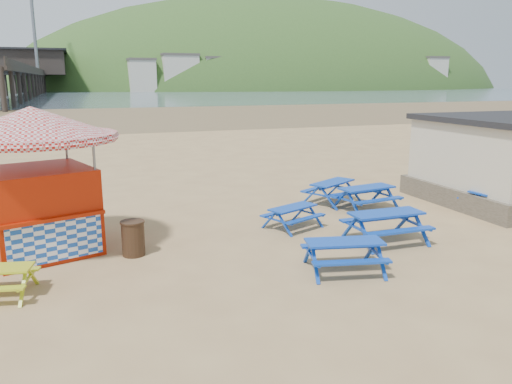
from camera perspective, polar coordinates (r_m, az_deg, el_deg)
name	(u,v)px	position (r m, az deg, el deg)	size (l,w,h in m)	color
ground	(279,236)	(14.57, 2.67, -5.01)	(400.00, 400.00, 0.00)	tan
wet_sand	(117,114)	(68.15, -15.56, 8.56)	(400.00, 400.00, 0.00)	brown
sea	(89,93)	(182.93, -18.59, 10.71)	(400.00, 400.00, 0.00)	#42535E
picnic_table_blue_a	(293,217)	(15.27, 4.21, -2.89)	(1.96, 1.79, 0.67)	#0D36A5
picnic_table_blue_b	(366,198)	(17.68, 12.49, -0.73)	(2.16, 1.83, 0.82)	#0D36A5
picnic_table_blue_c	(332,192)	(18.49, 8.71, -0.02)	(2.40, 2.26, 0.80)	#0D36A5
picnic_table_blue_d	(344,256)	(12.01, 10.03, -7.22)	(2.08, 1.82, 0.76)	#0D36A5
picnic_table_blue_e	(386,227)	(14.36, 14.60, -3.90)	(2.06, 1.67, 0.86)	#0D36A5
picnic_table_blue_f	(495,202)	(18.72, 25.64, -0.99)	(2.11, 1.79, 0.80)	#0D36A5
ice_cream_kiosk	(36,162)	(13.84, -23.88, 3.13)	(5.31, 5.31, 3.80)	#A51B04
litter_bin	(133,238)	(13.24, -13.86, -5.12)	(0.62, 0.62, 0.91)	#382014
pier	(31,76)	(191.45, -24.28, 11.96)	(24.00, 220.00, 39.29)	black
headland_town	(269,108)	(260.95, 1.55, 9.59)	(264.00, 144.00, 108.00)	#2D4C1E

